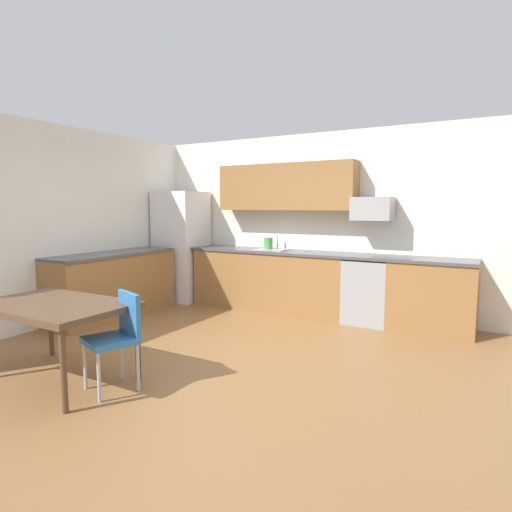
{
  "coord_description": "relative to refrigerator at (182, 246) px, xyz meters",
  "views": [
    {
      "loc": [
        2.62,
        -3.56,
        1.6
      ],
      "look_at": [
        0.0,
        1.0,
        1.0
      ],
      "focal_mm": 30.25,
      "sensor_mm": 36.0,
      "label": 1
    }
  ],
  "objects": [
    {
      "name": "countertop_left",
      "position": [
        -0.12,
        -1.42,
        -0.01
      ],
      "size": [
        0.64,
        2.0,
        0.04
      ],
      "primitive_type": "cube",
      "color": "#4C4C51",
      "rests_on": "cabinet_run_left"
    },
    {
      "name": "sink_faucet",
      "position": [
        1.72,
        0.26,
        0.11
      ],
      "size": [
        0.02,
        0.02,
        0.24
      ],
      "primitive_type": "cylinder",
      "color": "#B2B5BA",
      "rests_on": "countertop_back"
    },
    {
      "name": "cabinet_run_back",
      "position": [
        1.68,
        0.08,
        -0.48
      ],
      "size": [
        2.49,
        0.6,
        0.9
      ],
      "primitive_type": "cube",
      "color": "olive",
      "rests_on": "ground"
    },
    {
      "name": "cabinet_run_left",
      "position": [
        -0.12,
        -1.42,
        -0.48
      ],
      "size": [
        0.6,
        2.0,
        0.9
      ],
      "primitive_type": "cube",
      "color": "olive",
      "rests_on": "ground"
    },
    {
      "name": "dining_table",
      "position": [
        1.27,
        -3.35,
        -0.26
      ],
      "size": [
        1.4,
        0.9,
        0.73
      ],
      "color": "brown",
      "rests_on": "ground"
    },
    {
      "name": "microwave",
      "position": [
        3.22,
        0.18,
        0.65
      ],
      "size": [
        0.54,
        0.36,
        0.32
      ],
      "primitive_type": "cube",
      "color": "#9EA0A5"
    },
    {
      "name": "chair_near_table",
      "position": [
        1.92,
        -3.19,
        -0.42
      ],
      "size": [
        0.51,
        0.51,
        0.85
      ],
      "color": "#2D72B7",
      "rests_on": "ground"
    },
    {
      "name": "ground_plane",
      "position": [
        2.18,
        -2.22,
        -0.93
      ],
      "size": [
        12.0,
        12.0,
        0.0
      ],
      "primitive_type": "plane",
      "color": "olive"
    },
    {
      "name": "cabinet_run_back_right",
      "position": [
        4.05,
        0.08,
        -0.48
      ],
      "size": [
        1.06,
        0.6,
        0.9
      ],
      "primitive_type": "cube",
      "color": "olive",
      "rests_on": "ground"
    },
    {
      "name": "kettle",
      "position": [
        1.62,
        0.13,
        0.09
      ],
      "size": [
        0.14,
        0.14,
        0.2
      ],
      "primitive_type": "cylinder",
      "color": "#4CA54C",
      "rests_on": "countertop_back"
    },
    {
      "name": "upper_cabinets_back",
      "position": [
        1.88,
        0.21,
        0.97
      ],
      "size": [
        2.2,
        0.34,
        0.7
      ],
      "primitive_type": "cube",
      "color": "olive"
    },
    {
      "name": "wall_left",
      "position": [
        -0.47,
        -2.22,
        0.42
      ],
      "size": [
        0.1,
        5.8,
        2.7
      ],
      "primitive_type": "cube",
      "color": "white",
      "rests_on": "ground"
    },
    {
      "name": "oven_range",
      "position": [
        3.22,
        0.08,
        -0.47
      ],
      "size": [
        0.6,
        0.6,
        0.91
      ],
      "color": "#999BA0",
      "rests_on": "ground"
    },
    {
      "name": "countertop_back",
      "position": [
        2.18,
        0.08,
        -0.01
      ],
      "size": [
        4.8,
        0.64,
        0.04
      ],
      "primitive_type": "cube",
      "color": "#4C4C51",
      "rests_on": "cabinet_run_back"
    },
    {
      "name": "wall_back",
      "position": [
        2.18,
        0.43,
        0.42
      ],
      "size": [
        5.8,
        0.1,
        2.7
      ],
      "primitive_type": "cube",
      "color": "white",
      "rests_on": "ground"
    },
    {
      "name": "refrigerator",
      "position": [
        0.0,
        0.0,
        0.0
      ],
      "size": [
        0.76,
        0.7,
        1.85
      ],
      "primitive_type": "cube",
      "color": "white",
      "rests_on": "ground"
    },
    {
      "name": "sink_basin",
      "position": [
        1.72,
        0.08,
        -0.05
      ],
      "size": [
        0.48,
        0.4,
        0.14
      ],
      "primitive_type": "cube",
      "color": "#A5A8AD",
      "rests_on": "countertop_back"
    }
  ]
}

